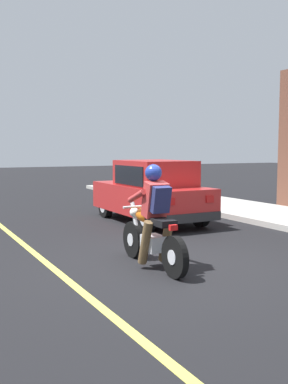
% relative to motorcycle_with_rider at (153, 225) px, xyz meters
% --- Properties ---
extents(ground_plane, '(80.00, 80.00, 0.00)m').
position_rel_motorcycle_with_rider_xyz_m(ground_plane, '(0.39, -0.11, -0.68)').
color(ground_plane, black).
extents(sidewalk_curb, '(2.60, 22.00, 0.14)m').
position_rel_motorcycle_with_rider_xyz_m(sidewalk_curb, '(5.40, 2.89, -0.61)').
color(sidewalk_curb, '#ADAAA3').
rests_on(sidewalk_curb, ground).
extents(lane_stripe, '(0.12, 19.80, 0.01)m').
position_rel_motorcycle_with_rider_xyz_m(lane_stripe, '(-1.41, 2.89, -0.67)').
color(lane_stripe, '#D1C64C').
rests_on(lane_stripe, ground).
extents(motorcycle_with_rider, '(0.56, 2.02, 1.62)m').
position_rel_motorcycle_with_rider_xyz_m(motorcycle_with_rider, '(0.00, 0.00, 0.00)').
color(motorcycle_with_rider, black).
rests_on(motorcycle_with_rider, ground).
extents(car_hatchback, '(1.65, 3.78, 1.57)m').
position_rel_motorcycle_with_rider_xyz_m(car_hatchback, '(2.08, 3.84, 0.09)').
color(car_hatchback, black).
rests_on(car_hatchback, ground).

